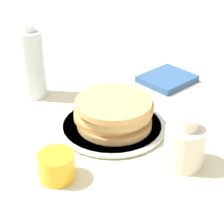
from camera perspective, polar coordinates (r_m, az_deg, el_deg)
ground_plane at (r=0.98m, az=0.14°, el=-1.78°), size 4.00×4.00×0.00m
plate at (r=0.96m, az=0.00°, el=-2.07°), size 0.27×0.27×0.01m
pancake_stack at (r=0.93m, az=0.34°, el=0.06°), size 0.20×0.20×0.07m
juice_glass at (r=0.79m, az=-8.43°, el=-8.16°), size 0.08×0.08×0.06m
cream_jug at (r=0.82m, az=10.99°, el=-4.92°), size 0.09×0.09×0.12m
water_bottle_near at (r=1.09m, az=-12.10°, el=7.16°), size 0.07×0.07×0.21m
napkin at (r=1.20m, az=8.41°, el=5.01°), size 0.20×0.19×0.02m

